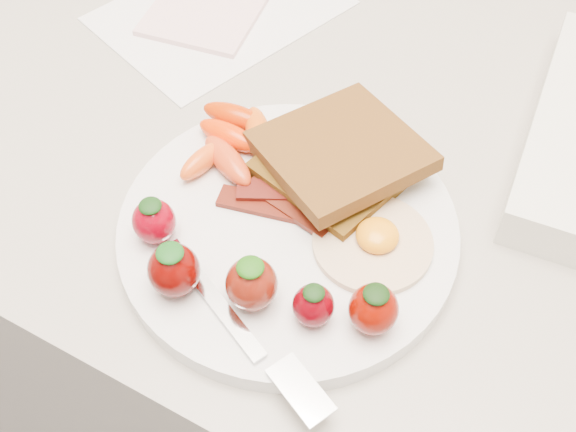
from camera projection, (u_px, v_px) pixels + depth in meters
The scene contains 10 objects.
counter at pixel (339, 359), 1.01m from camera, with size 2.00×0.60×0.90m, color gray.
plate at pixel (288, 230), 0.58m from camera, with size 0.27×0.27×0.02m, color silver.
toast_lower at pixel (336, 167), 0.60m from camera, with size 0.11×0.11×0.01m, color #40280E.
toast_upper at pixel (341, 151), 0.59m from camera, with size 0.12×0.12×0.01m, color #40280D.
fried_egg at pixel (374, 241), 0.55m from camera, with size 0.10×0.10×0.02m.
bacon_strips at pixel (281, 201), 0.58m from camera, with size 0.10×0.06×0.01m.
baby_carrots at pixel (233, 140), 0.61m from camera, with size 0.09×0.11×0.02m.
strawberries at pixel (245, 276), 0.51m from camera, with size 0.21×0.08×0.05m.
fork at pixel (251, 338), 0.50m from camera, with size 0.17×0.08×0.00m.
paper_sheet at pixel (220, 11), 0.76m from camera, with size 0.18×0.24×0.00m, color white.
Camera 1 is at (0.15, 1.27, 1.37)m, focal length 45.00 mm.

